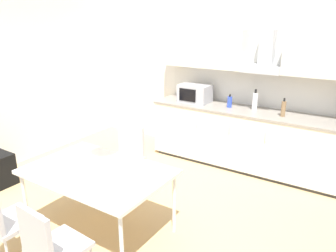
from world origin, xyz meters
TOP-DOWN VIEW (x-y plane):
  - ground_plane at (0.00, 0.00)m, footprint 7.28×7.71m
  - wall_back at (0.00, 2.62)m, footprint 5.82×0.10m
  - kitchen_counter at (0.72, 2.25)m, footprint 3.18×0.67m
  - backsplash_tile at (0.72, 2.56)m, footprint 3.16×0.02m
  - upper_wall_cabinets at (0.72, 2.40)m, footprint 3.16×0.40m
  - microwave at (-0.29, 2.25)m, footprint 0.48×0.35m
  - bottle_blue at (0.31, 2.24)m, footprint 0.07×0.07m
  - bottle_brown at (1.11, 2.20)m, footprint 0.06×0.06m
  - bottle_white at (0.67, 2.30)m, footprint 0.08×0.08m
  - dining_table at (-0.10, -0.14)m, footprint 1.44×0.95m
  - chair_near_left at (-0.42, -1.00)m, footprint 0.40×0.40m
  - chair_far_left at (-0.43, 0.71)m, footprint 0.43×0.43m
  - chair_near_right at (0.22, -1.00)m, footprint 0.42×0.42m
  - pendant_lamp at (-0.10, -0.14)m, footprint 0.32×0.32m

SIDE VIEW (x-z plane):
  - ground_plane at x=0.00m, z-range -0.02..0.00m
  - kitchen_counter at x=0.72m, z-range 0.00..0.90m
  - chair_near_left at x=-0.42m, z-range 0.10..0.97m
  - chair_far_left at x=-0.43m, z-range 0.10..0.97m
  - chair_near_right at x=0.22m, z-range 0.10..0.97m
  - dining_table at x=-0.10m, z-range 0.32..1.04m
  - bottle_blue at x=0.31m, z-range 0.88..1.08m
  - bottle_brown at x=1.11m, z-range 0.88..1.13m
  - bottle_white at x=0.67m, z-range 0.88..1.18m
  - microwave at x=-0.29m, z-range 0.90..1.18m
  - backsplash_tile at x=0.72m, z-range 0.90..1.42m
  - wall_back at x=0.00m, z-range 0.00..2.86m
  - upper_wall_cabinets at x=0.72m, z-range 1.44..2.02m
  - pendant_lamp at x=-0.10m, z-range 1.71..1.93m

